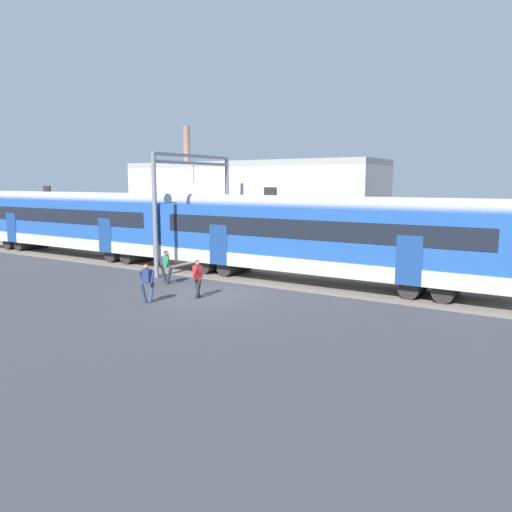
# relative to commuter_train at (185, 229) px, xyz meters

# --- Properties ---
(ground_plane) EXTENTS (160.00, 160.00, 0.00)m
(ground_plane) POSITION_rel_commuter_train_xyz_m (5.69, -5.38, -2.25)
(ground_plane) COLOR #38383D
(track_bed) EXTENTS (80.00, 4.40, 0.01)m
(track_bed) POSITION_rel_commuter_train_xyz_m (-2.48, 0.00, -2.25)
(track_bed) COLOR slate
(track_bed) RESTS_ON ground
(commuter_train) EXTENTS (38.05, 3.07, 4.73)m
(commuter_train) POSITION_rel_commuter_train_xyz_m (0.00, 0.00, 0.00)
(commuter_train) COLOR silver
(commuter_train) RESTS_ON ground
(pedestrian_green) EXTENTS (0.71, 0.50, 1.67)m
(pedestrian_green) POSITION_rel_commuter_train_xyz_m (2.35, -4.20, -1.26)
(pedestrian_green) COLOR #28282D
(pedestrian_green) RESTS_ON ground
(pedestrian_navy) EXTENTS (0.53, 0.65, 1.67)m
(pedestrian_navy) POSITION_rel_commuter_train_xyz_m (4.37, -7.49, -1.26)
(pedestrian_navy) COLOR navy
(pedestrian_navy) RESTS_ON ground
(pedestrian_red) EXTENTS (0.62, 0.59, 1.67)m
(pedestrian_red) POSITION_rel_commuter_train_xyz_m (5.57, -5.69, -1.29)
(pedestrian_red) COLOR #28282D
(pedestrian_red) RESTS_ON ground
(catenary_gantry) EXTENTS (0.24, 6.64, 6.53)m
(catenary_gantry) POSITION_rel_commuter_train_xyz_m (0.75, 0.00, 2.06)
(catenary_gantry) COLOR gray
(catenary_gantry) RESTS_ON ground
(background_building) EXTENTS (18.94, 5.00, 9.20)m
(background_building) POSITION_rel_commuter_train_xyz_m (-0.43, 7.53, 0.95)
(background_building) COLOR beige
(background_building) RESTS_ON ground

